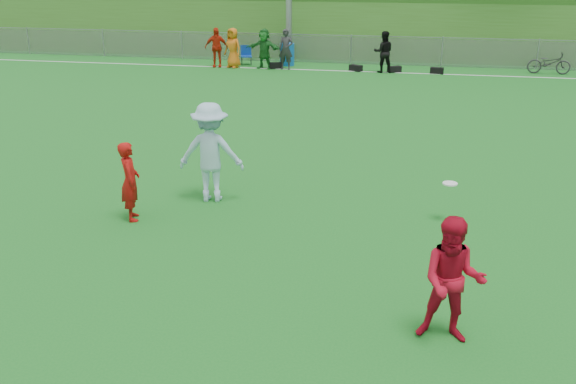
% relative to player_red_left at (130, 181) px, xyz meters
% --- Properties ---
extents(ground, '(120.00, 120.00, 0.00)m').
position_rel_player_red_left_xyz_m(ground, '(2.17, -1.09, -0.75)').
color(ground, '#16691E').
rests_on(ground, ground).
extents(sideline_far, '(60.00, 0.10, 0.01)m').
position_rel_player_red_left_xyz_m(sideline_far, '(2.17, 16.91, -0.74)').
color(sideline_far, white).
rests_on(sideline_far, ground).
extents(fence, '(58.00, 0.06, 1.30)m').
position_rel_player_red_left_xyz_m(fence, '(2.17, 18.91, -0.10)').
color(fence, gray).
rests_on(fence, ground).
extents(berm, '(120.00, 18.00, 3.00)m').
position_rel_player_red_left_xyz_m(berm, '(2.17, 29.91, 0.75)').
color(berm, '#2C5B19').
rests_on(berm, ground).
extents(spectator_row, '(8.22, 0.86, 1.69)m').
position_rel_player_red_left_xyz_m(spectator_row, '(-0.79, 16.91, 0.10)').
color(spectator_row, red).
rests_on(spectator_row, ground).
extents(gear_bags, '(7.42, 0.55, 0.26)m').
position_rel_player_red_left_xyz_m(gear_bags, '(2.97, 17.01, -0.62)').
color(gear_bags, black).
rests_on(gear_bags, ground).
extents(player_red_left, '(0.56, 0.65, 1.49)m').
position_rel_player_red_left_xyz_m(player_red_left, '(0.00, 0.00, 0.00)').
color(player_red_left, '#A50E0B').
rests_on(player_red_left, ground).
extents(player_red_center, '(0.86, 0.69, 1.68)m').
position_rel_player_red_left_xyz_m(player_red_center, '(5.65, -2.98, 0.09)').
color(player_red_center, '#B40C23').
rests_on(player_red_center, ground).
extents(player_blue, '(1.36, 0.88, 1.99)m').
position_rel_player_red_left_xyz_m(player_blue, '(1.17, 1.26, 0.25)').
color(player_blue, '#A0CBDE').
rests_on(player_blue, ground).
extents(frisbee, '(0.27, 0.27, 0.03)m').
position_rel_player_red_left_xyz_m(frisbee, '(5.79, 1.05, -0.01)').
color(frisbee, white).
rests_on(frisbee, ground).
extents(recycling_bin, '(0.81, 0.81, 0.97)m').
position_rel_player_red_left_xyz_m(recycling_bin, '(-0.57, 17.91, -0.26)').
color(recycling_bin, '#1058B0').
rests_on(recycling_bin, ground).
extents(camp_chair, '(0.60, 0.60, 0.85)m').
position_rel_player_red_left_xyz_m(camp_chair, '(-2.39, 17.73, -0.50)').
color(camp_chair, '#0E3BA1').
rests_on(camp_chair, ground).
extents(bicycle, '(1.74, 0.70, 0.90)m').
position_rel_player_red_left_xyz_m(bicycle, '(10.48, 17.87, -0.30)').
color(bicycle, '#2B2A2D').
rests_on(bicycle, ground).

